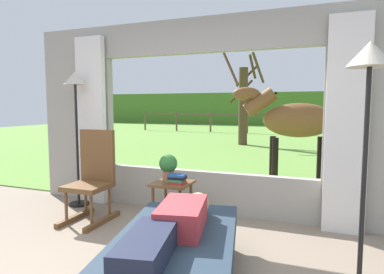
# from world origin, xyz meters

# --- Properties ---
(back_wall_with_window) EXTENTS (5.20, 0.12, 2.55)m
(back_wall_with_window) POSITION_xyz_m (0.00, 2.26, 1.25)
(back_wall_with_window) COLOR #9E998E
(back_wall_with_window) RESTS_ON ground_plane
(curtain_panel_left) EXTENTS (0.44, 0.10, 2.40)m
(curtain_panel_left) POSITION_xyz_m (-1.69, 2.12, 1.20)
(curtain_panel_left) COLOR silver
(curtain_panel_left) RESTS_ON ground_plane
(curtain_panel_right) EXTENTS (0.44, 0.10, 2.40)m
(curtain_panel_right) POSITION_xyz_m (1.69, 2.12, 1.20)
(curtain_panel_right) COLOR silver
(curtain_panel_right) RESTS_ON ground_plane
(outdoor_pasture_lawn) EXTENTS (36.00, 21.68, 0.02)m
(outdoor_pasture_lawn) POSITION_xyz_m (0.00, 13.16, 0.01)
(outdoor_pasture_lawn) COLOR olive
(outdoor_pasture_lawn) RESTS_ON ground_plane
(distant_hill_ridge) EXTENTS (36.00, 2.00, 2.40)m
(distant_hill_ridge) POSITION_xyz_m (0.00, 23.00, 1.20)
(distant_hill_ridge) COLOR #48732A
(distant_hill_ridge) RESTS_ON ground_plane
(recliner_sofa) EXTENTS (1.22, 1.85, 0.42)m
(recliner_sofa) POSITION_xyz_m (0.39, 0.39, 0.22)
(recliner_sofa) COLOR black
(recliner_sofa) RESTS_ON ground_plane
(reclining_person) EXTENTS (0.45, 1.43, 0.22)m
(reclining_person) POSITION_xyz_m (0.39, 0.34, 0.52)
(reclining_person) COLOR #B23338
(reclining_person) RESTS_ON recliner_sofa
(rocking_chair) EXTENTS (0.49, 0.69, 1.12)m
(rocking_chair) POSITION_xyz_m (-1.20, 1.48, 0.55)
(rocking_chair) COLOR brown
(rocking_chair) RESTS_ON ground_plane
(side_table) EXTENTS (0.44, 0.44, 0.52)m
(side_table) POSITION_xyz_m (-0.19, 1.65, 0.43)
(side_table) COLOR brown
(side_table) RESTS_ON ground_plane
(potted_plant) EXTENTS (0.22, 0.22, 0.32)m
(potted_plant) POSITION_xyz_m (-0.27, 1.71, 0.70)
(potted_plant) COLOR #9E6042
(potted_plant) RESTS_ON side_table
(book_stack) EXTENTS (0.20, 0.16, 0.12)m
(book_stack) POSITION_xyz_m (-0.10, 1.59, 0.58)
(book_stack) COLOR #B22D28
(book_stack) RESTS_ON side_table
(floor_lamp_left) EXTENTS (0.32, 0.32, 1.90)m
(floor_lamp_left) POSITION_xyz_m (-1.78, 1.90, 1.53)
(floor_lamp_left) COLOR black
(floor_lamp_left) RESTS_ON ground_plane
(floor_lamp_right) EXTENTS (0.32, 0.32, 1.87)m
(floor_lamp_right) POSITION_xyz_m (1.72, 0.80, 1.51)
(floor_lamp_right) COLOR black
(floor_lamp_right) RESTS_ON ground_plane
(horse) EXTENTS (1.82, 0.86, 1.73)m
(horse) POSITION_xyz_m (1.01, 4.17, 1.16)
(horse) COLOR brown
(horse) RESTS_ON outdoor_pasture_lawn
(pasture_tree) EXTENTS (1.45, 1.37, 3.33)m
(pasture_tree) POSITION_xyz_m (-1.11, 9.90, 1.57)
(pasture_tree) COLOR #4C3823
(pasture_tree) RESTS_ON outdoor_pasture_lawn
(pasture_fence_line) EXTENTS (16.10, 0.10, 1.10)m
(pasture_fence_line) POSITION_xyz_m (0.00, 15.11, 0.74)
(pasture_fence_line) COLOR brown
(pasture_fence_line) RESTS_ON outdoor_pasture_lawn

